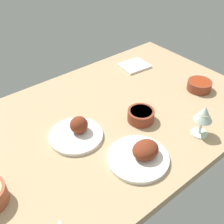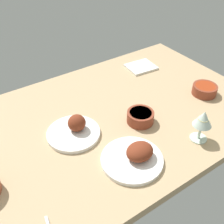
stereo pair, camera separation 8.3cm
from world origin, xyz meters
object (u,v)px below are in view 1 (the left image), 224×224
at_px(plate_near_viewer, 141,155).
at_px(folded_napkin, 134,66).
at_px(bowl_soup, 141,115).
at_px(plate_center_main, 77,132).
at_px(wine_glass, 204,115).
at_px(bowl_sauce, 199,85).

distance_m(plate_near_viewer, folded_napkin, 0.71).
xyz_separation_m(plate_near_viewer, bowl_soup, (-0.16, -0.17, 0.01)).
bearing_deg(plate_center_main, wine_glass, 142.46).
bearing_deg(plate_center_main, plate_near_viewer, 114.19).
xyz_separation_m(bowl_sauce, wine_glass, (0.27, 0.21, 0.07)).
bearing_deg(wine_glass, plate_center_main, -37.54).
relative_size(plate_center_main, plate_near_viewer, 0.94).
height_order(plate_near_viewer, bowl_sauce, plate_near_viewer).
bearing_deg(plate_center_main, folded_napkin, -154.32).
height_order(plate_center_main, bowl_soup, plate_center_main).
bearing_deg(plate_center_main, bowl_sauce, 171.25).
relative_size(bowl_sauce, folded_napkin, 0.77).
distance_m(bowl_soup, bowl_sauce, 0.40).
xyz_separation_m(plate_center_main, folded_napkin, (-0.58, -0.28, -0.02)).
height_order(plate_center_main, wine_glass, wine_glass).
bearing_deg(plate_center_main, bowl_soup, 161.61).
bearing_deg(plate_near_viewer, wine_glass, 169.55).
bearing_deg(wine_glass, bowl_sauce, -142.60).
height_order(bowl_soup, wine_glass, wine_glass).
distance_m(plate_center_main, plate_near_viewer, 0.28).
distance_m(plate_near_viewer, bowl_soup, 0.23).
relative_size(plate_center_main, bowl_sauce, 1.85).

